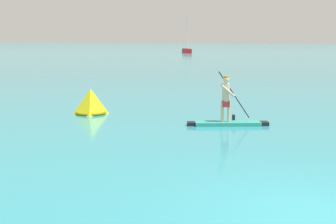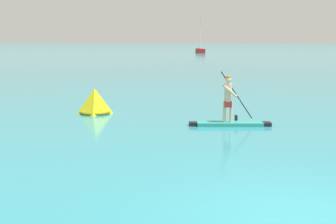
% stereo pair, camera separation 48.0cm
% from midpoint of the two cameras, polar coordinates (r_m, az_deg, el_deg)
% --- Properties ---
extents(ground, '(440.00, 440.00, 0.00)m').
position_cam_midpoint_polar(ground, '(8.60, 16.25, -12.20)').
color(ground, teal).
extents(paddleboarder_mid_center, '(2.84, 1.27, 1.90)m').
position_cam_midpoint_polar(paddleboarder_mid_center, '(16.39, 6.52, -0.31)').
color(paddleboarder_mid_center, teal).
rests_on(paddleboarder_mid_center, ground).
extents(race_marker_buoy, '(1.34, 1.34, 1.03)m').
position_cam_midpoint_polar(race_marker_buoy, '(19.01, -10.20, 1.11)').
color(race_marker_buoy, yellow).
rests_on(race_marker_buoy, ground).
extents(sailboat_left_horizon, '(3.05, 5.15, 6.82)m').
position_cam_midpoint_polar(sailboat_left_horizon, '(90.55, 2.18, 7.87)').
color(sailboat_left_horizon, '#A51E1E').
rests_on(sailboat_left_horizon, ground).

